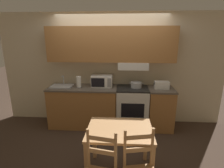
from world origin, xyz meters
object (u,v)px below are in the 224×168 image
Objects in this scene: microwave at (102,81)px; paper_towel_roll at (79,82)px; stove_range at (132,107)px; toaster at (162,85)px; cooking_pot at (136,85)px; sink_basin at (62,86)px; dining_table at (120,136)px.

paper_towel_roll is (-0.50, -0.15, -0.00)m from microwave.
toaster is at bearing -1.21° from stove_range.
cooking_pot is 0.70× the size of sink_basin.
sink_basin is (-0.90, -0.11, -0.11)m from microwave.
paper_towel_roll is 1.75m from dining_table.
microwave reaches higher than cooking_pot.
toaster reaches higher than dining_table.
dining_table is (1.34, -1.46, -0.32)m from sink_basin.
toaster is 0.34× the size of dining_table.
microwave is 0.99× the size of sink_basin.
sink_basin is at bearing -178.51° from cooking_pot.
stove_range is 1.49m from dining_table.
toaster reaches higher than stove_range.
sink_basin is at bearing 179.82° from toaster.
paper_towel_roll reaches higher than stove_range.
dining_table is at bearing -56.36° from paper_towel_roll.
toaster is at bearing -5.31° from cooking_pot.
cooking_pot is at bearing 174.69° from toaster.
microwave is at bearing 175.40° from cooking_pot.
cooking_pot is 0.54m from toaster.
paper_towel_roll is 0.27× the size of dining_table.
cooking_pot is at bearing 25.05° from stove_range.
microwave is (-0.77, 0.06, 0.06)m from cooking_pot.
cooking_pot is 1.31× the size of paper_towel_roll.
microwave is (-0.69, 0.10, 0.59)m from stove_range.
stove_range is at bearing 0.23° from sink_basin.
sink_basin is at bearing -179.77° from stove_range.
sink_basin reaches higher than cooking_pot.
sink_basin is 1.87× the size of paper_towel_roll.
toaster is 2.21m from sink_basin.
cooking_pot is 0.71× the size of microwave.
cooking_pot is at bearing 3.80° from paper_towel_roll.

